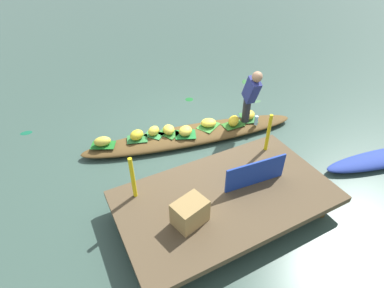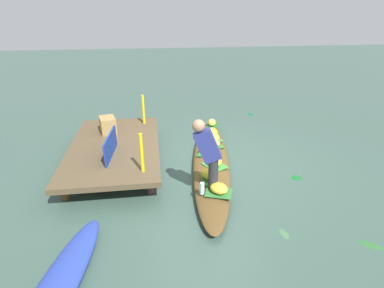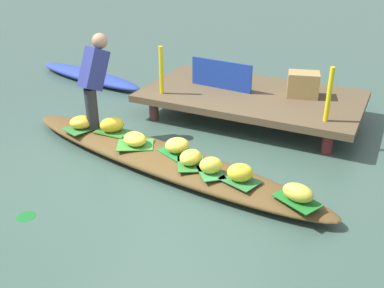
# 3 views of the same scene
# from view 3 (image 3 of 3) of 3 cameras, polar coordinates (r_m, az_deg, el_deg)

# --- Properties ---
(canal_water) EXTENTS (40.00, 40.00, 0.00)m
(canal_water) POSITION_cam_3_polar(r_m,az_deg,el_deg) (5.46, -3.94, -2.76)
(canal_water) COLOR #364F44
(canal_water) RESTS_ON ground
(dock_platform) EXTENTS (3.20, 1.80, 0.39)m
(dock_platform) POSITION_cam_3_polar(r_m,az_deg,el_deg) (6.78, 7.61, 6.02)
(dock_platform) COLOR brown
(dock_platform) RESTS_ON ground
(vendor_boat) EXTENTS (4.49, 1.46, 0.20)m
(vendor_boat) POSITION_cam_3_polar(r_m,az_deg,el_deg) (5.41, -3.97, -1.83)
(vendor_boat) COLOR brown
(vendor_boat) RESTS_ON ground
(moored_boat) EXTENTS (2.67, 0.99, 0.19)m
(moored_boat) POSITION_cam_3_polar(r_m,az_deg,el_deg) (8.73, -13.06, 8.50)
(moored_boat) COLOR #263B98
(moored_boat) RESTS_ON ground
(leaf_mat_0) EXTENTS (0.44, 0.28, 0.01)m
(leaf_mat_0) POSITION_cam_3_polar(r_m,az_deg,el_deg) (5.94, -10.12, 1.57)
(leaf_mat_0) COLOR #2D6A23
(leaf_mat_0) RESTS_ON vendor_boat
(banana_bunch_0) EXTENTS (0.37, 0.36, 0.20)m
(banana_bunch_0) POSITION_cam_3_polar(r_m,az_deg,el_deg) (5.90, -10.19, 2.43)
(banana_bunch_0) COLOR gold
(banana_bunch_0) RESTS_ON vendor_boat
(leaf_mat_1) EXTENTS (0.51, 0.43, 0.01)m
(leaf_mat_1) POSITION_cam_3_polar(r_m,az_deg,el_deg) (4.53, 13.30, -7.00)
(leaf_mat_1) COLOR #1B6823
(leaf_mat_1) RESTS_ON vendor_boat
(banana_bunch_1) EXTENTS (0.35, 0.26, 0.18)m
(banana_bunch_1) POSITION_cam_3_polar(r_m,az_deg,el_deg) (4.48, 13.41, -6.07)
(banana_bunch_1) COLOR gold
(banana_bunch_1) RESTS_ON vendor_boat
(leaf_mat_2) EXTENTS (0.45, 0.51, 0.01)m
(leaf_mat_2) POSITION_cam_3_polar(r_m,az_deg,el_deg) (6.14, -13.88, 2.02)
(leaf_mat_2) COLOR #2F6D31
(leaf_mat_2) RESTS_ON vendor_boat
(banana_bunch_2) EXTENTS (0.39, 0.38, 0.17)m
(banana_bunch_2) POSITION_cam_3_polar(r_m,az_deg,el_deg) (6.11, -13.96, 2.72)
(banana_bunch_2) COLOR yellow
(banana_bunch_2) RESTS_ON vendor_boat
(leaf_mat_3) EXTENTS (0.46, 0.39, 0.01)m
(leaf_mat_3) POSITION_cam_3_polar(r_m,az_deg,el_deg) (4.76, 6.13, -4.65)
(leaf_mat_3) COLOR #2B7034
(leaf_mat_3) RESTS_ON vendor_boat
(banana_bunch_3) EXTENTS (0.34, 0.30, 0.19)m
(banana_bunch_3) POSITION_cam_3_polar(r_m,az_deg,el_deg) (4.71, 6.19, -3.65)
(banana_bunch_3) COLOR yellow
(banana_bunch_3) RESTS_ON vendor_boat
(leaf_mat_4) EXTENTS (0.50, 0.46, 0.01)m
(leaf_mat_4) POSITION_cam_3_polar(r_m,az_deg,el_deg) (5.32, -1.87, -1.02)
(leaf_mat_4) COLOR #1D722F
(leaf_mat_4) RESTS_ON vendor_boat
(banana_bunch_4) EXTENTS (0.38, 0.37, 0.18)m
(banana_bunch_4) POSITION_cam_3_polar(r_m,az_deg,el_deg) (5.28, -1.89, -0.17)
(banana_bunch_4) COLOR yellow
(banana_bunch_4) RESTS_ON vendor_boat
(leaf_mat_5) EXTENTS (0.45, 0.48, 0.01)m
(leaf_mat_5) POSITION_cam_3_polar(r_m,az_deg,el_deg) (5.05, -0.16, -2.55)
(leaf_mat_5) COLOR #30722C
(leaf_mat_5) RESTS_ON vendor_boat
(banana_bunch_5) EXTENTS (0.29, 0.33, 0.17)m
(banana_bunch_5) POSITION_cam_3_polar(r_m,az_deg,el_deg) (5.01, -0.16, -1.72)
(banana_bunch_5) COLOR yellow
(banana_bunch_5) RESTS_ON vendor_boat
(leaf_mat_6) EXTENTS (0.55, 0.50, 0.01)m
(leaf_mat_6) POSITION_cam_3_polar(r_m,az_deg,el_deg) (5.53, -7.27, -0.10)
(leaf_mat_6) COLOR #3A8533
(leaf_mat_6) RESTS_ON vendor_boat
(banana_bunch_6) EXTENTS (0.39, 0.35, 0.16)m
(banana_bunch_6) POSITION_cam_3_polar(r_m,az_deg,el_deg) (5.50, -7.31, 0.64)
(banana_bunch_6) COLOR yellow
(banana_bunch_6) RESTS_ON vendor_boat
(leaf_mat_7) EXTENTS (0.42, 0.43, 0.01)m
(leaf_mat_7) POSITION_cam_3_polar(r_m,az_deg,el_deg) (4.88, 2.42, -3.67)
(leaf_mat_7) COLOR #348342
(leaf_mat_7) RESTS_ON vendor_boat
(banana_bunch_7) EXTENTS (0.31, 0.29, 0.19)m
(banana_bunch_7) POSITION_cam_3_polar(r_m,az_deg,el_deg) (4.84, 2.44, -2.72)
(banana_bunch_7) COLOR yellow
(banana_bunch_7) RESTS_ON vendor_boat
(vendor_person) EXTENTS (0.26, 0.49, 1.22)m
(vendor_person) POSITION_cam_3_polar(r_m,az_deg,el_deg) (5.93, -12.40, 8.46)
(vendor_person) COLOR #28282D
(vendor_person) RESTS_ON vendor_boat
(water_bottle) EXTENTS (0.07, 0.07, 0.20)m
(water_bottle) POSITION_cam_3_polar(r_m,az_deg,el_deg) (6.29, -12.33, 3.73)
(water_bottle) COLOR #AAD4E8
(water_bottle) RESTS_ON vendor_boat
(market_banner) EXTENTS (1.00, 0.12, 0.43)m
(market_banner) POSITION_cam_3_polar(r_m,az_deg,el_deg) (6.86, 3.75, 8.82)
(market_banner) COLOR navy
(market_banner) RESTS_ON dock_platform
(railing_post_west) EXTENTS (0.06, 0.06, 0.71)m
(railing_post_west) POSITION_cam_3_polar(r_m,az_deg,el_deg) (6.60, -3.95, 9.38)
(railing_post_west) COLOR gold
(railing_post_west) RESTS_ON dock_platform
(railing_post_east) EXTENTS (0.06, 0.06, 0.71)m
(railing_post_east) POSITION_cam_3_polar(r_m,az_deg,el_deg) (5.84, 17.12, 6.04)
(railing_post_east) COLOR gold
(railing_post_east) RESTS_ON dock_platform
(produce_crate) EXTENTS (0.51, 0.42, 0.36)m
(produce_crate) POSITION_cam_3_polar(r_m,az_deg,el_deg) (6.71, 14.00, 7.39)
(produce_crate) COLOR olive
(produce_crate) RESTS_ON dock_platform
(drifting_plant_1) EXTENTS (0.28, 0.28, 0.01)m
(drifting_plant_1) POSITION_cam_3_polar(r_m,az_deg,el_deg) (4.83, -20.47, -8.65)
(drifting_plant_1) COLOR #155D23
(drifting_plant_1) RESTS_ON ground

